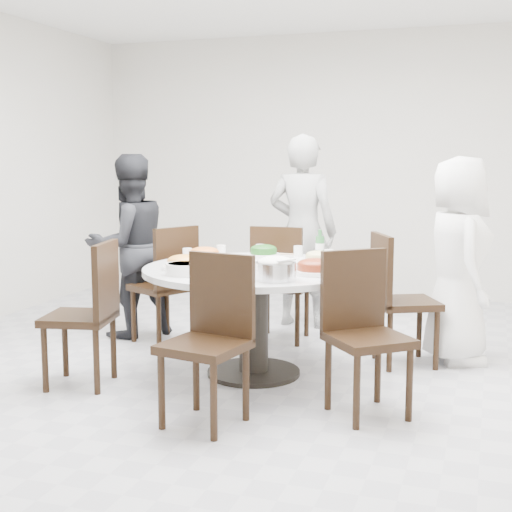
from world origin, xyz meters
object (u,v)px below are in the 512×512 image
(chair_sw, at_px, (79,314))
(chair_s, at_px, (204,342))
(rice_bowl, at_px, (276,271))
(chair_n, at_px, (282,283))
(chair_nw, at_px, (163,284))
(soup_bowl, at_px, (184,269))
(diner_left, at_px, (129,246))
(diner_right, at_px, (458,260))
(chair_ne, at_px, (406,300))
(dining_table, at_px, (254,321))
(chair_se, at_px, (369,336))
(beverage_bottle, at_px, (320,244))
(diner_middle, at_px, (302,231))

(chair_sw, bearing_deg, chair_s, 57.73)
(chair_sw, relative_size, rice_bowl, 3.74)
(chair_n, bearing_deg, chair_sw, 57.00)
(chair_n, xyz_separation_m, chair_nw, (-0.89, -0.37, 0.00))
(soup_bowl, bearing_deg, chair_n, 80.23)
(diner_left, height_order, rice_bowl, diner_left)
(chair_sw, xyz_separation_m, rice_bowl, (1.29, 0.14, 0.33))
(diner_right, distance_m, diner_left, 2.63)
(chair_ne, height_order, chair_nw, same)
(dining_table, distance_m, diner_right, 1.56)
(chair_sw, bearing_deg, chair_nw, 166.60)
(chair_ne, xyz_separation_m, chair_se, (-0.08, -1.11, 0.00))
(chair_sw, bearing_deg, soup_bowl, 90.54)
(chair_n, height_order, diner_right, diner_right)
(chair_se, height_order, beverage_bottle, beverage_bottle)
(diner_right, relative_size, beverage_bottle, 6.85)
(dining_table, height_order, diner_middle, diner_middle)
(rice_bowl, relative_size, soup_bowl, 1.07)
(chair_s, bearing_deg, chair_n, 104.16)
(chair_s, relative_size, beverage_bottle, 4.35)
(dining_table, xyz_separation_m, diner_middle, (-0.05, 1.50, 0.47))
(diner_left, bearing_deg, chair_ne, 121.66)
(beverage_bottle, bearing_deg, dining_table, -123.99)
(chair_n, height_order, rice_bowl, chair_n)
(beverage_bottle, bearing_deg, diner_right, 16.19)
(chair_n, distance_m, rice_bowl, 1.48)
(chair_nw, relative_size, rice_bowl, 3.74)
(chair_s, height_order, diner_right, diner_right)
(soup_bowl, bearing_deg, diner_right, 36.76)
(chair_nw, relative_size, diner_left, 0.63)
(chair_s, xyz_separation_m, diner_middle, (-0.09, 2.47, 0.37))
(dining_table, relative_size, chair_nw, 1.58)
(dining_table, distance_m, chair_ne, 1.12)
(diner_middle, bearing_deg, chair_nw, 48.00)
(chair_n, bearing_deg, chair_se, 120.72)
(rice_bowl, height_order, beverage_bottle, beverage_bottle)
(chair_nw, height_order, diner_right, diner_right)
(dining_table, distance_m, chair_s, 0.97)
(chair_s, relative_size, rice_bowl, 3.74)
(chair_s, bearing_deg, diner_middle, 102.78)
(chair_nw, xyz_separation_m, soup_bowl, (0.65, -1.02, 0.31))
(dining_table, bearing_deg, chair_nw, 148.68)
(beverage_bottle, bearing_deg, chair_n, 132.39)
(chair_ne, height_order, diner_left, diner_left)
(chair_ne, relative_size, diner_left, 0.63)
(diner_left, distance_m, beverage_bottle, 1.68)
(chair_s, bearing_deg, diner_right, 64.89)
(chair_sw, relative_size, soup_bowl, 4.02)
(diner_left, bearing_deg, rice_bowl, 89.63)
(chair_nw, relative_size, diner_right, 0.63)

